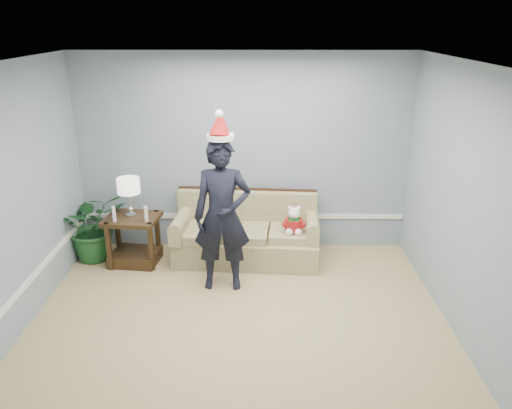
{
  "coord_description": "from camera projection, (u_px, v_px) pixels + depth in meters",
  "views": [
    {
      "loc": [
        0.22,
        -4.05,
        3.08
      ],
      "look_at": [
        0.18,
        1.55,
        0.98
      ],
      "focal_mm": 35.0,
      "sensor_mm": 36.0,
      "label": 1
    }
  ],
  "objects": [
    {
      "name": "candle_pair",
      "position": [
        130.0,
        215.0,
        6.3
      ],
      "size": [
        0.46,
        0.05,
        0.2
      ],
      "color": "silver",
      "rests_on": "side_table"
    },
    {
      "name": "sofa",
      "position": [
        247.0,
        236.0,
        6.73
      ],
      "size": [
        1.97,
        0.96,
        0.89
      ],
      "rotation": [
        0.0,
        0.0,
        -0.08
      ],
      "color": "brown",
      "rests_on": "room_shell"
    },
    {
      "name": "santa_hat",
      "position": [
        220.0,
        126.0,
        5.45
      ],
      "size": [
        0.35,
        0.38,
        0.35
      ],
      "rotation": [
        0.0,
        0.0,
        -0.17
      ],
      "color": "white",
      "rests_on": "man"
    },
    {
      "name": "houseplant",
      "position": [
        94.0,
        226.0,
        6.67
      ],
      "size": [
        1.1,
        1.05,
        0.94
      ],
      "primitive_type": "imported",
      "rotation": [
        0.0,
        0.0,
        0.5
      ],
      "color": "#1B5025",
      "rests_on": "room_shell"
    },
    {
      "name": "table_lamp",
      "position": [
        129.0,
        187.0,
        6.37
      ],
      "size": [
        0.29,
        0.29,
        0.52
      ],
      "color": "silver",
      "rests_on": "side_table"
    },
    {
      "name": "wainscot_trim",
      "position": [
        140.0,
        258.0,
        5.83
      ],
      "size": [
        4.49,
        4.99,
        0.06
      ],
      "color": "white",
      "rests_on": "room_shell"
    },
    {
      "name": "man",
      "position": [
        222.0,
        216.0,
        5.8
      ],
      "size": [
        0.68,
        0.45,
        1.83
      ],
      "primitive_type": "imported",
      "rotation": [
        0.0,
        0.0,
        0.02
      ],
      "color": "black",
      "rests_on": "room_shell"
    },
    {
      "name": "teddy_bear",
      "position": [
        294.0,
        223.0,
        6.42
      ],
      "size": [
        0.24,
        0.27,
        0.37
      ],
      "rotation": [
        0.0,
        0.0,
        -0.06
      ],
      "color": "white",
      "rests_on": "sofa"
    },
    {
      "name": "side_table",
      "position": [
        134.0,
        245.0,
        6.62
      ],
      "size": [
        0.74,
        0.64,
        0.65
      ],
      "rotation": [
        0.0,
        0.0,
        -0.12
      ],
      "color": "#392614",
      "rests_on": "room_shell"
    },
    {
      "name": "room_shell",
      "position": [
        235.0,
        226.0,
        4.4
      ],
      "size": [
        4.54,
        5.04,
        2.74
      ],
      "color": "tan",
      "rests_on": "ground"
    }
  ]
}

